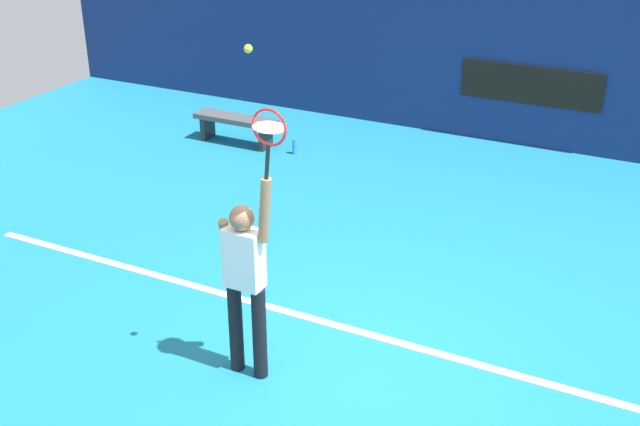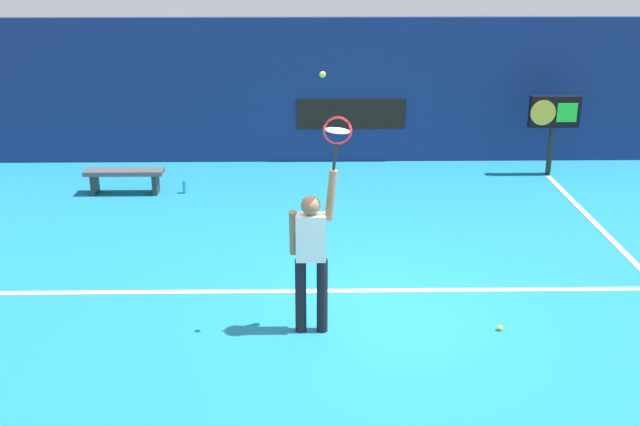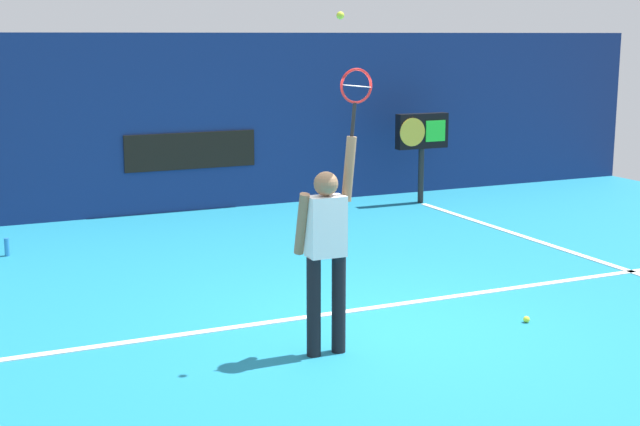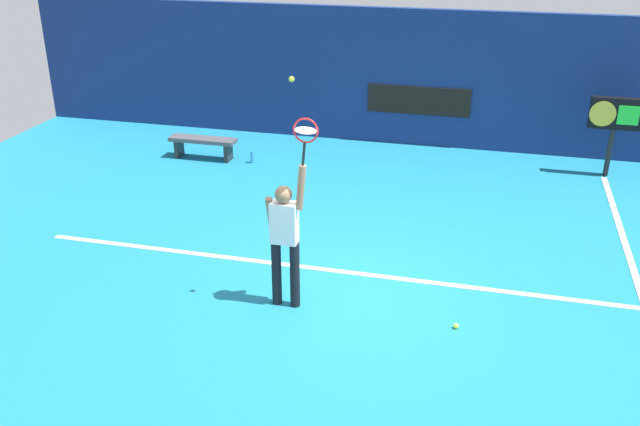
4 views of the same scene
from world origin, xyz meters
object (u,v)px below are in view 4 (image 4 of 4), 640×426
at_px(scoreboard_clock, 615,117).
at_px(spare_ball, 456,326).
at_px(court_bench, 203,143).
at_px(water_bottle, 252,157).
at_px(tennis_ball, 292,79).
at_px(tennis_player, 285,236).
at_px(tennis_racket, 305,133).

xyz_separation_m(scoreboard_clock, spare_ball, (-2.43, -6.17, -1.15)).
relative_size(court_bench, water_bottle, 5.83).
xyz_separation_m(water_bottle, spare_ball, (4.51, -5.13, -0.09)).
bearing_deg(scoreboard_clock, spare_ball, -111.48).
distance_m(tennis_ball, spare_ball, 3.67).
height_order(tennis_ball, scoreboard_clock, tennis_ball).
xyz_separation_m(scoreboard_clock, court_bench, (-8.01, -1.03, -0.85)).
xyz_separation_m(tennis_player, scoreboard_clock, (4.66, 6.13, 0.18)).
bearing_deg(scoreboard_clock, tennis_player, -127.23).
relative_size(tennis_ball, spare_ball, 1.00).
bearing_deg(water_bottle, spare_ball, -48.68).
xyz_separation_m(tennis_player, tennis_racket, (0.29, -0.00, 1.39)).
distance_m(tennis_player, tennis_ball, 2.03).
relative_size(tennis_racket, scoreboard_clock, 0.40).
relative_size(tennis_player, tennis_racket, 3.24).
height_order(tennis_player, tennis_racket, tennis_racket).
bearing_deg(scoreboard_clock, court_bench, -172.64).
relative_size(tennis_ball, scoreboard_clock, 0.04).
distance_m(scoreboard_clock, water_bottle, 7.10).
bearing_deg(water_bottle, scoreboard_clock, 8.47).
distance_m(water_bottle, spare_ball, 6.83).
relative_size(tennis_racket, water_bottle, 2.56).
distance_m(tennis_racket, tennis_ball, 0.66).
bearing_deg(tennis_ball, scoreboard_clock, 53.59).
relative_size(tennis_player, scoreboard_clock, 1.28).
distance_m(tennis_racket, scoreboard_clock, 7.63).
bearing_deg(tennis_player, tennis_ball, -4.05).
bearing_deg(court_bench, water_bottle, 0.00).
xyz_separation_m(tennis_player, water_bottle, (-2.28, 5.10, -0.89)).
height_order(tennis_racket, spare_ball, tennis_racket).
distance_m(scoreboard_clock, court_bench, 8.12).
bearing_deg(water_bottle, court_bench, 180.00).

